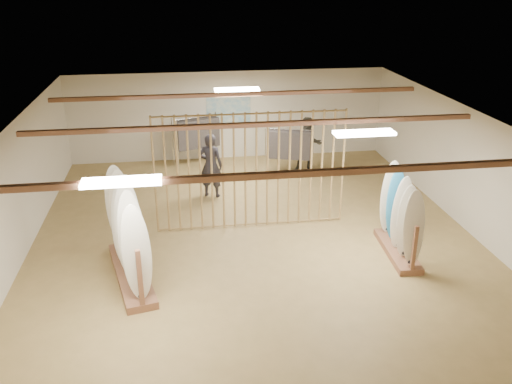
{
  "coord_description": "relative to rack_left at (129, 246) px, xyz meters",
  "views": [
    {
      "loc": [
        -1.6,
        -10.83,
        5.71
      ],
      "look_at": [
        0.0,
        0.0,
        1.2
      ],
      "focal_mm": 38.0,
      "sensor_mm": 36.0,
      "label": 1
    }
  ],
  "objects": [
    {
      "name": "floor",
      "position": [
        2.69,
        1.21,
        -0.71
      ],
      "size": [
        12.0,
        12.0,
        0.0
      ],
      "primitive_type": "plane",
      "color": "#A0834D",
      "rests_on": "ground"
    },
    {
      "name": "ceiling",
      "position": [
        2.69,
        1.21,
        2.09
      ],
      "size": [
        12.0,
        12.0,
        0.0
      ],
      "primitive_type": "plane",
      "rotation": [
        3.14,
        0.0,
        0.0
      ],
      "color": "#9A9792",
      "rests_on": "ground"
    },
    {
      "name": "wall_back",
      "position": [
        2.69,
        7.21,
        0.69
      ],
      "size": [
        12.0,
        0.0,
        12.0
      ],
      "primitive_type": "plane",
      "rotation": [
        1.57,
        0.0,
        0.0
      ],
      "color": "beige",
      "rests_on": "ground"
    },
    {
      "name": "wall_front",
      "position": [
        2.69,
        -4.79,
        0.69
      ],
      "size": [
        12.0,
        0.0,
        12.0
      ],
      "primitive_type": "plane",
      "rotation": [
        -1.57,
        0.0,
        0.0
      ],
      "color": "beige",
      "rests_on": "ground"
    },
    {
      "name": "wall_left",
      "position": [
        -2.31,
        1.21,
        0.69
      ],
      "size": [
        0.0,
        12.0,
        12.0
      ],
      "primitive_type": "plane",
      "rotation": [
        1.57,
        0.0,
        1.57
      ],
      "color": "beige",
      "rests_on": "ground"
    },
    {
      "name": "wall_right",
      "position": [
        7.69,
        1.21,
        0.69
      ],
      "size": [
        0.0,
        12.0,
        12.0
      ],
      "primitive_type": "plane",
      "rotation": [
        1.57,
        0.0,
        -1.57
      ],
      "color": "beige",
      "rests_on": "ground"
    },
    {
      "name": "ceiling_slats",
      "position": [
        2.69,
        1.21,
        2.01
      ],
      "size": [
        9.5,
        6.12,
        0.1
      ],
      "primitive_type": "cube",
      "color": "brown",
      "rests_on": "ground"
    },
    {
      "name": "light_panels",
      "position": [
        2.69,
        1.21,
        2.03
      ],
      "size": [
        1.2,
        0.35,
        0.06
      ],
      "primitive_type": "cube",
      "color": "white",
      "rests_on": "ground"
    },
    {
      "name": "bamboo_partition",
      "position": [
        2.69,
        2.01,
        0.69
      ],
      "size": [
        4.45,
        0.05,
        2.78
      ],
      "color": "#A3824F",
      "rests_on": "ground"
    },
    {
      "name": "poster",
      "position": [
        2.69,
        7.19,
        0.89
      ],
      "size": [
        1.4,
        0.03,
        0.9
      ],
      "primitive_type": "cube",
      "color": "teal",
      "rests_on": "ground"
    },
    {
      "name": "rack_left",
      "position": [
        0.0,
        0.0,
        0.0
      ],
      "size": [
        1.13,
        2.64,
        2.08
      ],
      "rotation": [
        0.0,
        0.0,
        0.22
      ],
      "color": "brown",
      "rests_on": "floor"
    },
    {
      "name": "rack_right",
      "position": [
        5.64,
        0.18,
        -0.09
      ],
      "size": [
        0.63,
        1.94,
        1.82
      ],
      "rotation": [
        0.0,
        0.0,
        -0.07
      ],
      "color": "brown",
      "rests_on": "floor"
    },
    {
      "name": "clothing_rack_a",
      "position": [
        1.65,
        6.61,
        0.32
      ],
      "size": [
        1.41,
        0.82,
        1.58
      ],
      "rotation": [
        0.0,
        0.0,
        0.36
      ],
      "color": "silver",
      "rests_on": "floor"
    },
    {
      "name": "clothing_rack_b",
      "position": [
        4.29,
        5.3,
        0.24
      ],
      "size": [
        1.31,
        0.71,
        1.46
      ],
      "rotation": [
        0.0,
        0.0,
        -0.31
      ],
      "color": "silver",
      "rests_on": "floor"
    },
    {
      "name": "shopper_a",
      "position": [
        1.88,
        4.0,
        0.28
      ],
      "size": [
        0.85,
        0.71,
        1.99
      ],
      "primitive_type": "imported",
      "rotation": [
        0.0,
        0.0,
        2.8
      ],
      "color": "#25232A",
      "rests_on": "floor"
    },
    {
      "name": "shopper_b",
      "position": [
        4.92,
        5.53,
        0.24
      ],
      "size": [
        0.97,
        0.79,
        1.9
      ],
      "primitive_type": "imported",
      "rotation": [
        0.0,
        0.0,
        -0.08
      ],
      "color": "#3C392E",
      "rests_on": "floor"
    }
  ]
}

